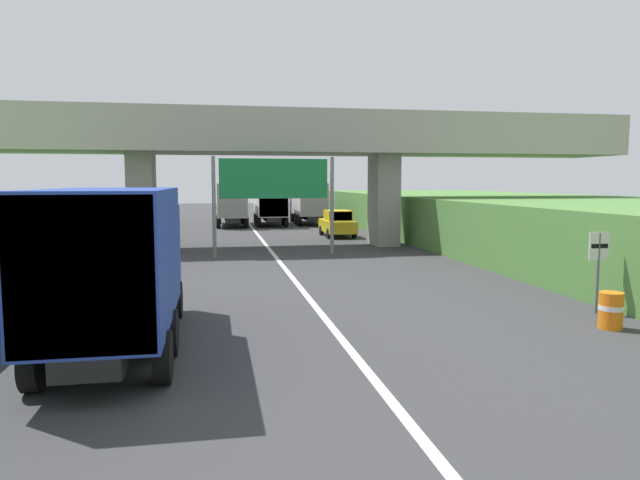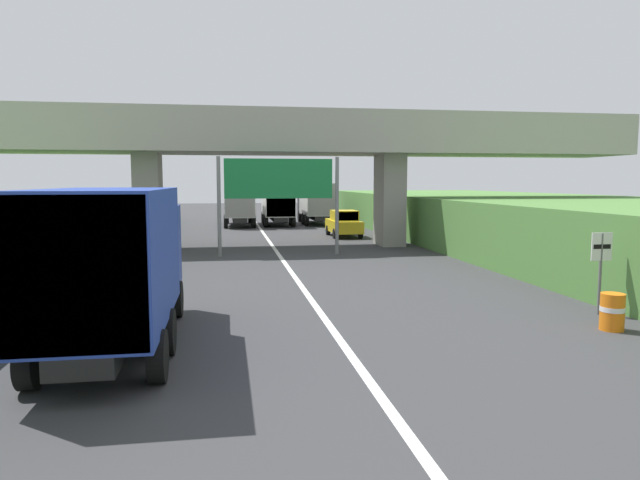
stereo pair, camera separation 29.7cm
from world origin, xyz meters
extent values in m
cube|color=white|center=(0.00, 28.24, 0.00)|extent=(0.20, 96.47, 0.01)
cube|color=#9E998E|center=(0.00, 35.30, 5.62)|extent=(40.00, 4.80, 1.10)
cube|color=#9E998E|center=(0.00, 33.08, 6.72)|extent=(40.00, 0.36, 1.10)
cube|color=#9E998E|center=(0.00, 37.52, 6.72)|extent=(40.00, 0.36, 1.10)
cube|color=gray|center=(-6.55, 35.30, 2.53)|extent=(1.30, 2.20, 5.07)
cube|color=gray|center=(6.55, 35.30, 2.53)|extent=(1.30, 2.20, 5.07)
cylinder|color=slate|center=(-2.85, 31.73, 2.38)|extent=(0.18, 0.18, 4.77)
cylinder|color=slate|center=(2.85, 31.73, 2.38)|extent=(0.18, 0.18, 4.77)
cube|color=#167238|center=(0.00, 31.73, 3.72)|extent=(5.20, 0.12, 1.90)
cube|color=white|center=(0.00, 31.71, 3.72)|extent=(4.89, 0.01, 1.67)
cylinder|color=slate|center=(7.40, 17.96, 1.10)|extent=(0.08, 0.08, 2.20)
cube|color=white|center=(7.40, 17.95, 1.85)|extent=(0.60, 0.03, 0.76)
cube|color=black|center=(7.40, 17.93, 1.85)|extent=(0.50, 0.01, 0.12)
cube|color=black|center=(-4.82, 16.91, 0.66)|extent=(1.10, 7.30, 0.36)
cube|color=#233D9E|center=(-4.82, 19.51, 1.89)|extent=(2.10, 2.10, 2.10)
cube|color=#2D3842|center=(-4.82, 20.53, 2.19)|extent=(1.89, 0.06, 0.90)
cube|color=#233D9E|center=(-4.82, 15.86, 2.14)|extent=(2.30, 5.20, 2.60)
cube|color=navy|center=(-4.82, 13.28, 2.14)|extent=(2.21, 0.04, 2.50)
cylinder|color=black|center=(-5.79, 19.51, 0.48)|extent=(0.30, 0.96, 0.96)
cylinder|color=black|center=(-3.85, 19.51, 0.48)|extent=(0.30, 0.96, 0.96)
cylinder|color=black|center=(-5.89, 14.43, 0.48)|extent=(0.30, 0.96, 0.96)
cylinder|color=black|center=(-3.75, 14.43, 0.48)|extent=(0.30, 0.96, 0.96)
cylinder|color=black|center=(-5.89, 16.12, 0.48)|extent=(0.30, 0.96, 0.96)
cylinder|color=black|center=(-3.75, 16.12, 0.48)|extent=(0.30, 0.96, 0.96)
cube|color=black|center=(-1.51, 51.00, 0.66)|extent=(1.10, 7.30, 0.36)
cube|color=silver|center=(-1.51, 53.60, 1.89)|extent=(2.10, 2.10, 2.10)
cube|color=#2D3842|center=(-1.51, 54.62, 2.19)|extent=(1.89, 0.06, 0.90)
cube|color=#B7B7B2|center=(-1.51, 49.95, 2.14)|extent=(2.30, 5.20, 2.60)
cube|color=gray|center=(-1.51, 47.37, 2.14)|extent=(2.21, 0.04, 2.50)
cylinder|color=black|center=(-2.48, 53.60, 0.48)|extent=(0.30, 0.96, 0.96)
cylinder|color=black|center=(-0.54, 53.60, 0.48)|extent=(0.30, 0.96, 0.96)
cylinder|color=black|center=(-2.58, 48.52, 0.48)|extent=(0.30, 0.96, 0.96)
cylinder|color=black|center=(-0.44, 48.52, 0.48)|extent=(0.30, 0.96, 0.96)
cylinder|color=black|center=(-2.58, 50.21, 0.48)|extent=(0.30, 0.96, 0.96)
cylinder|color=black|center=(-0.44, 50.21, 0.48)|extent=(0.30, 0.96, 0.96)
cube|color=black|center=(1.59, 51.31, 0.66)|extent=(1.10, 7.30, 0.36)
cube|color=#B2B5B7|center=(1.59, 53.91, 1.89)|extent=(2.10, 2.10, 2.10)
cube|color=#2D3842|center=(1.59, 54.93, 2.19)|extent=(1.89, 0.06, 0.90)
cube|color=silver|center=(1.59, 50.26, 2.14)|extent=(2.30, 5.20, 2.60)
cube|color=#A8A8A4|center=(1.59, 47.68, 2.14)|extent=(2.21, 0.04, 2.50)
cylinder|color=black|center=(0.62, 53.91, 0.48)|extent=(0.30, 0.96, 0.96)
cylinder|color=black|center=(2.56, 53.91, 0.48)|extent=(0.30, 0.96, 0.96)
cylinder|color=black|center=(0.52, 48.83, 0.48)|extent=(0.30, 0.96, 0.96)
cylinder|color=black|center=(2.66, 48.83, 0.48)|extent=(0.30, 0.96, 0.96)
cylinder|color=black|center=(0.52, 50.52, 0.48)|extent=(0.30, 0.96, 0.96)
cylinder|color=black|center=(2.66, 50.52, 0.48)|extent=(0.30, 0.96, 0.96)
cube|color=black|center=(4.89, 52.12, 0.66)|extent=(1.10, 7.30, 0.36)
cube|color=black|center=(4.89, 54.72, 1.89)|extent=(2.10, 2.10, 2.10)
cube|color=#2D3842|center=(4.89, 55.74, 2.19)|extent=(1.89, 0.06, 0.90)
cube|color=#B7B7B2|center=(4.89, 51.07, 2.14)|extent=(2.30, 5.20, 2.60)
cube|color=gray|center=(4.89, 48.49, 2.14)|extent=(2.21, 0.04, 2.50)
cylinder|color=black|center=(3.92, 54.72, 0.48)|extent=(0.30, 0.96, 0.96)
cylinder|color=black|center=(5.86, 54.72, 0.48)|extent=(0.30, 0.96, 0.96)
cylinder|color=black|center=(3.82, 49.64, 0.48)|extent=(0.30, 0.96, 0.96)
cylinder|color=black|center=(5.96, 49.64, 0.48)|extent=(0.30, 0.96, 0.96)
cylinder|color=black|center=(3.82, 51.33, 0.48)|extent=(0.30, 0.96, 0.96)
cylinder|color=black|center=(5.96, 51.33, 0.48)|extent=(0.30, 0.96, 0.96)
cube|color=gold|center=(5.02, 40.60, 0.70)|extent=(1.76, 4.10, 0.76)
cube|color=gold|center=(5.02, 40.45, 1.40)|extent=(1.56, 1.90, 0.64)
cube|color=#2D3842|center=(5.02, 39.53, 1.40)|extent=(1.44, 0.06, 0.54)
cylinder|color=black|center=(4.20, 41.87, 0.32)|extent=(0.22, 0.64, 0.64)
cylinder|color=black|center=(5.84, 41.87, 0.32)|extent=(0.22, 0.64, 0.64)
cylinder|color=black|center=(4.20, 39.33, 0.32)|extent=(0.22, 0.64, 0.64)
cylinder|color=black|center=(5.84, 39.33, 0.32)|extent=(0.22, 0.64, 0.64)
cylinder|color=orange|center=(6.67, 16.41, 0.45)|extent=(0.56, 0.56, 0.90)
cylinder|color=white|center=(6.67, 16.41, 0.52)|extent=(0.57, 0.57, 0.12)
camera|label=1|loc=(-2.78, 4.21, 3.58)|focal=32.14mm
camera|label=2|loc=(-2.48, 4.16, 3.58)|focal=32.14mm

